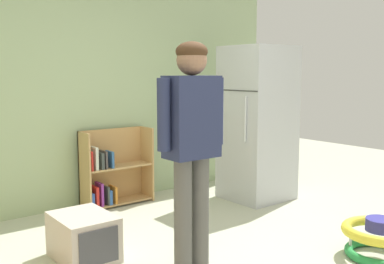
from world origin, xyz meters
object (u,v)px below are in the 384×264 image
object	(u,v)px
pet_carrier	(84,237)
bookshelf	(111,173)
standing_person	(192,136)
baby_walker	(380,238)
refrigerator	(257,123)

from	to	relation	value
pet_carrier	bookshelf	bearing A→B (deg)	53.68
bookshelf	pet_carrier	xyz separation A→B (m)	(-0.88, -1.20, -0.19)
standing_person	pet_carrier	size ratio (longest dim) A/B	3.07
baby_walker	pet_carrier	distance (m)	2.37
bookshelf	standing_person	distance (m)	2.09
pet_carrier	refrigerator	bearing A→B (deg)	9.57
refrigerator	pet_carrier	xyz separation A→B (m)	(-2.37, -0.40, -0.71)
pet_carrier	baby_walker	bearing A→B (deg)	-37.22
bookshelf	pet_carrier	distance (m)	1.50
refrigerator	standing_person	world-z (taller)	refrigerator
standing_person	pet_carrier	bearing A→B (deg)	124.89
standing_person	pet_carrier	world-z (taller)	standing_person
refrigerator	baby_walker	world-z (taller)	refrigerator
standing_person	baby_walker	distance (m)	1.77
refrigerator	bookshelf	bearing A→B (deg)	151.71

